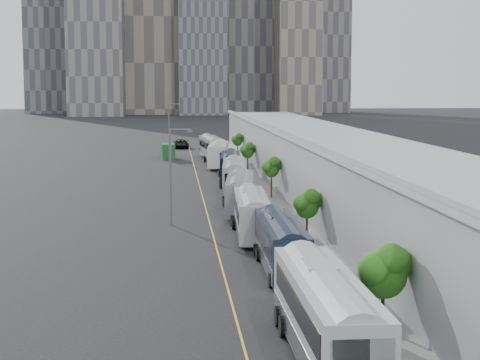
{
  "coord_description": "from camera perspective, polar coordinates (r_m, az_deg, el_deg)",
  "views": [
    {
      "loc": [
        -4.75,
        -30.16,
        12.23
      ],
      "look_at": [
        1.84,
        47.79,
        3.0
      ],
      "focal_mm": 60.0,
      "sensor_mm": 36.0,
      "label": 1
    }
  ],
  "objects": [
    {
      "name": "suv",
      "position": [
        157.69,
        -4.22,
        2.58
      ],
      "size": [
        3.14,
        6.32,
        1.72
      ],
      "primitive_type": "imported",
      "rotation": [
        0.0,
        0.0,
        0.05
      ],
      "color": "black",
      "rests_on": "ground"
    },
    {
      "name": "bus_7",
      "position": [
        133.57,
        -2.03,
        2.19
      ],
      "size": [
        3.76,
        13.63,
        3.94
      ],
      "rotation": [
        0.0,
        0.0,
        0.08
      ],
      "color": "gray",
      "rests_on": "ground"
    },
    {
      "name": "street_lamp_near",
      "position": [
        70.26,
        -4.8,
        0.76
      ],
      "size": [
        2.04,
        0.22,
        8.53
      ],
      "color": "#59595E",
      "rests_on": "ground"
    },
    {
      "name": "bus_3",
      "position": [
        77.41,
        0.0,
        -1.19
      ],
      "size": [
        3.84,
        12.93,
        3.72
      ],
      "rotation": [
        0.0,
        0.0,
        -0.1
      ],
      "color": "gray",
      "rests_on": "ground"
    },
    {
      "name": "bus_5",
      "position": [
        105.05,
        -0.69,
        0.87
      ],
      "size": [
        3.52,
        12.45,
        3.59
      ],
      "rotation": [
        0.0,
        0.0,
        -0.09
      ],
      "color": "black",
      "rests_on": "ground"
    },
    {
      "name": "shipping_container",
      "position": [
        134.96,
        -5.18,
        2.05
      ],
      "size": [
        2.62,
        5.62,
        2.56
      ],
      "primitive_type": "cube",
      "rotation": [
        0.0,
        0.0,
        0.09
      ],
      "color": "#15471E",
      "rests_on": "ground"
    },
    {
      "name": "bus_4",
      "position": [
        91.94,
        -0.41,
        0.09
      ],
      "size": [
        3.58,
        13.13,
        3.79
      ],
      "rotation": [
        0.0,
        0.0,
        -0.07
      ],
      "color": "#999CA2",
      "rests_on": "ground"
    },
    {
      "name": "tree_1",
      "position": [
        63.84,
        4.79,
        -1.68
      ],
      "size": [
        1.88,
        1.88,
        3.88
      ],
      "color": "black",
      "rests_on": "ground"
    },
    {
      "name": "street_lamp_far",
      "position": [
        128.58,
        -4.99,
        3.66
      ],
      "size": [
        2.04,
        0.22,
        9.4
      ],
      "color": "#59595E",
      "rests_on": "ground"
    },
    {
      "name": "sidewalk",
      "position": [
        87.11,
        4.3,
        -1.32
      ],
      "size": [
        10.0,
        170.0,
        0.12
      ],
      "primitive_type": "cube",
      "color": "gray",
      "rests_on": "ground"
    },
    {
      "name": "tree_4",
      "position": [
        133.1,
        -0.17,
        2.84
      ],
      "size": [
        1.55,
        1.55,
        4.03
      ],
      "color": "black",
      "rests_on": "ground"
    },
    {
      "name": "tree_3",
      "position": [
        114.07,
        0.55,
        2.1
      ],
      "size": [
        1.76,
        1.76,
        3.94
      ],
      "color": "black",
      "rests_on": "ground"
    },
    {
      "name": "depot",
      "position": [
        87.42,
        6.91,
        0.96
      ],
      "size": [
        12.45,
        160.4,
        7.2
      ],
      "color": "gray",
      "rests_on": "ground"
    },
    {
      "name": "tree_2",
      "position": [
        87.02,
        2.25,
        0.89
      ],
      "size": [
        1.72,
        1.72,
        4.29
      ],
      "color": "black",
      "rests_on": "ground"
    },
    {
      "name": "tree_0",
      "position": [
        40.55,
        10.17,
        -6.21
      ],
      "size": [
        2.37,
        2.37,
        4.42
      ],
      "color": "black",
      "rests_on": "ground"
    },
    {
      "name": "bus_2",
      "position": [
        65.38,
        0.83,
        -2.69
      ],
      "size": [
        3.07,
        12.52,
        3.63
      ],
      "rotation": [
        0.0,
        0.0,
        -0.05
      ],
      "color": "#B5B5B7",
      "rests_on": "ground"
    },
    {
      "name": "bus_1",
      "position": [
        53.3,
        2.94,
        -4.9
      ],
      "size": [
        2.73,
        12.16,
        3.54
      ],
      "rotation": [
        0.0,
        0.0,
        -0.01
      ],
      "color": "black",
      "rests_on": "ground"
    },
    {
      "name": "lane_line",
      "position": [
        86.09,
        -2.62,
        -1.44
      ],
      "size": [
        0.12,
        160.0,
        0.02
      ],
      "primitive_type": "cube",
      "color": "gold",
      "rests_on": "ground"
    },
    {
      "name": "bus_6",
      "position": [
        121.04,
        -1.55,
        1.7
      ],
      "size": [
        3.93,
        13.27,
        3.82
      ],
      "rotation": [
        0.0,
        0.0,
        -0.1
      ],
      "color": "silver",
      "rests_on": "ground"
    },
    {
      "name": "bus_0",
      "position": [
        36.36,
        6.09,
        -10.1
      ],
      "size": [
        3.1,
        14.0,
        4.09
      ],
      "rotation": [
        0.0,
        0.0,
        -0.0
      ],
      "color": "#B7B8C2",
      "rests_on": "ground"
    }
  ]
}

